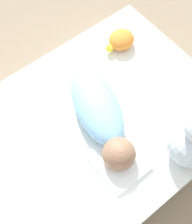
{
  "coord_description": "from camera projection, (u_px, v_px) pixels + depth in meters",
  "views": [
    {
      "loc": [
        0.36,
        0.46,
        1.38
      ],
      "look_at": [
        -0.01,
        -0.01,
        0.22
      ],
      "focal_mm": 50.0,
      "sensor_mm": 36.0,
      "label": 1
    }
  ],
  "objects": [
    {
      "name": "swaddled_baby",
      "position": [
        101.0,
        115.0,
        1.28
      ],
      "size": [
        0.28,
        0.5,
        0.14
      ],
      "rotation": [
        0.0,
        0.0,
        1.29
      ],
      "color": "#7FB7E5",
      "rests_on": "bed_mattress"
    },
    {
      "name": "bed_mattress",
      "position": [
        95.0,
        130.0,
        1.42
      ],
      "size": [
        1.15,
        0.86,
        0.17
      ],
      "color": "white",
      "rests_on": "ground_plane"
    },
    {
      "name": "turtle_plush",
      "position": [
        121.0,
        40.0,
        1.5
      ],
      "size": [
        0.16,
        0.12,
        0.08
      ],
      "color": "orange",
      "rests_on": "bed_mattress"
    },
    {
      "name": "ground_plane",
      "position": [
        95.0,
        137.0,
        1.49
      ],
      "size": [
        12.0,
        12.0,
        0.0
      ],
      "primitive_type": "plane",
      "color": "#7A6B56"
    },
    {
      "name": "burp_cloth",
      "position": [
        119.0,
        162.0,
        1.25
      ],
      "size": [
        0.18,
        0.21,
        0.02
      ],
      "color": "white",
      "rests_on": "bed_mattress"
    }
  ]
}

